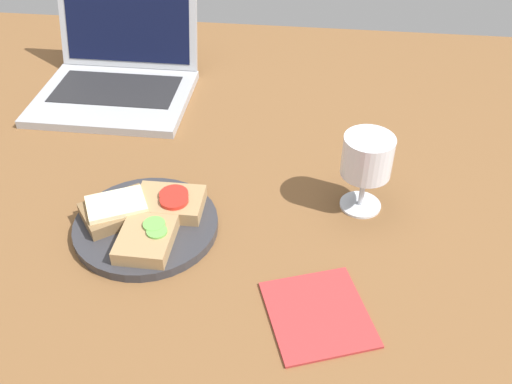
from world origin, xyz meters
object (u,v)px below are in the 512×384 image
object	(u,v)px
sandwich_with_cheese	(117,210)
napkin	(318,314)
sandwich_with_cucumber	(147,237)
wine_glass	(367,160)
plate	(146,226)
laptop	(118,75)
sandwich_with_tomato	(170,202)

from	to	relation	value
sandwich_with_cheese	napkin	xyz separation A→B (cm)	(30.49, -13.92, -2.55)
sandwich_with_cucumber	sandwich_with_cheese	bearing A→B (deg)	139.79
sandwich_with_cheese	wine_glass	xyz separation A→B (cm)	(36.34, 8.45, 6.13)
sandwich_with_cucumber	wine_glass	bearing A→B (deg)	23.96
sandwich_with_cucumber	napkin	xyz separation A→B (cm)	(24.53, -8.87, -2.42)
plate	wine_glass	xyz separation A→B (cm)	(31.92, 9.28, 8.13)
plate	sandwich_with_cheese	world-z (taller)	sandwich_with_cheese
wine_glass	laptop	size ratio (longest dim) A/B	0.42
plate	sandwich_with_tomato	world-z (taller)	sandwich_with_tomato
sandwich_with_cheese	plate	bearing A→B (deg)	-10.63
sandwich_with_tomato	sandwich_with_cucumber	size ratio (longest dim) A/B	1.01
plate	sandwich_with_cheese	xyz separation A→B (cm)	(-4.43, 0.83, 2.00)
napkin	sandwich_with_cucumber	bearing A→B (deg)	160.11
sandwich_with_cheese	sandwich_with_cucumber	world-z (taller)	sandwich_with_cheese
sandwich_with_tomato	laptop	size ratio (longest dim) A/B	0.34
sandwich_with_tomato	sandwich_with_cucumber	distance (cm)	7.76
plate	napkin	bearing A→B (deg)	-26.66
wine_glass	sandwich_with_tomato	bearing A→B (deg)	-168.48
sandwich_with_tomato	sandwich_with_cheese	distance (cm)	7.88
wine_glass	laptop	xyz separation A→B (cm)	(-48.51, 31.11, -5.22)
laptop	sandwich_with_cheese	bearing A→B (deg)	-72.91
sandwich_with_tomato	napkin	size ratio (longest dim) A/B	0.76
laptop	wine_glass	bearing A→B (deg)	-32.67
sandwich_with_cheese	napkin	size ratio (longest dim) A/B	0.91
laptop	napkin	xyz separation A→B (cm)	(42.66, -53.48, -3.46)
plate	sandwich_with_cucumber	xyz separation A→B (cm)	(1.54, -4.21, 1.87)
laptop	sandwich_with_cucumber	bearing A→B (deg)	-67.88
sandwich_with_tomato	napkin	xyz separation A→B (cm)	(23.04, -16.48, -2.54)
laptop	sandwich_with_tomato	bearing A→B (deg)	-62.06
laptop	napkin	bearing A→B (deg)	-51.42
sandwich_with_tomato	napkin	distance (cm)	28.44
sandwich_with_tomato	laptop	distance (cm)	41.89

